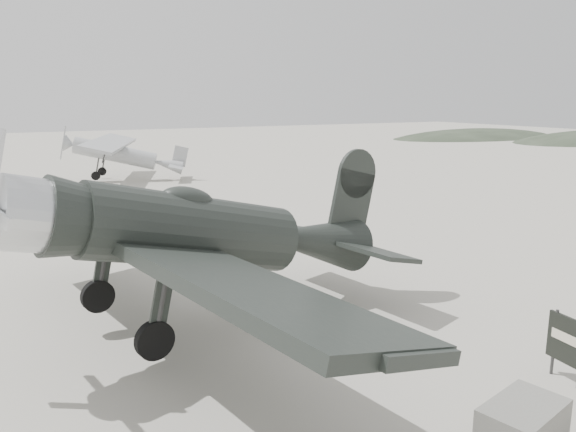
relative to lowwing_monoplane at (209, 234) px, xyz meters
name	(u,v)px	position (x,y,z in m)	size (l,w,h in m)	color
ground	(298,266)	(4.24, 3.47, -2.30)	(160.00, 160.00, 0.00)	#AEA99A
hill_northeast	(477,137)	(54.24, 43.47, -2.30)	(32.00, 16.00, 5.20)	#2C3527
lowwing_monoplane	(209,234)	(0.00, 0.00, 0.00)	(9.73, 13.54, 4.35)	black
highwing_monoplane	(120,151)	(3.32, 25.24, -0.37)	(7.79, 10.76, 3.09)	gray
equipment_block	(523,425)	(2.66, -6.45, -1.95)	(1.41, 0.88, 0.70)	slate
sign_board	(568,342)	(5.08, -5.43, -1.51)	(0.15, 0.92, 1.32)	#333333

